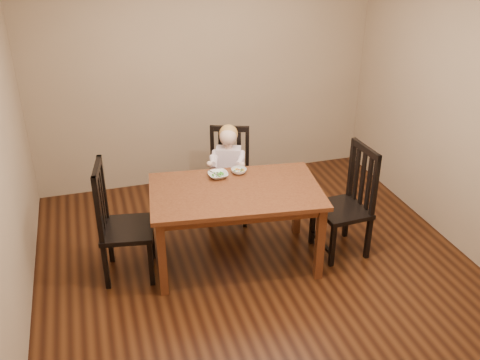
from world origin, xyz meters
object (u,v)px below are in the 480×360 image
object	(u,v)px
chair_left	(120,224)
toddler	(228,165)
dining_table	(236,198)
chair_right	(347,203)
bowl_veg	(239,171)
bowl_peas	(218,175)
chair_child	(229,176)

from	to	relation	value
chair_left	toddler	bearing A→B (deg)	129.02
dining_table	chair_right	bearing A→B (deg)	-6.82
chair_left	bowl_veg	xyz separation A→B (m)	(1.15, 0.21, 0.26)
bowl_peas	bowl_veg	xyz separation A→B (m)	(0.21, 0.03, 0.00)
dining_table	chair_child	size ratio (longest dim) A/B	1.64
chair_right	toddler	distance (m)	1.29
toddler	chair_left	bearing A→B (deg)	50.00
dining_table	chair_left	bearing A→B (deg)	174.49
dining_table	toddler	xyz separation A→B (m)	(0.15, 0.77, -0.05)
dining_table	bowl_peas	world-z (taller)	bowl_peas
bowl_peas	dining_table	bearing A→B (deg)	-72.53
toddler	bowl_peas	xyz separation A→B (m)	(-0.24, -0.49, 0.16)
chair_right	bowl_peas	distance (m)	1.25
dining_table	toddler	size ratio (longest dim) A/B	2.82
chair_left	chair_right	bearing A→B (deg)	93.06
chair_left	toddler	xyz separation A→B (m)	(1.18, 0.67, 0.10)
chair_left	bowl_peas	xyz separation A→B (m)	(0.94, 0.18, 0.26)
chair_child	bowl_peas	distance (m)	0.67
dining_table	bowl_peas	bearing A→B (deg)	107.47
chair_child	toddler	world-z (taller)	chair_child
chair_child	chair_right	bearing A→B (deg)	153.67
toddler	bowl_veg	xyz separation A→B (m)	(-0.03, -0.47, 0.16)
bowl_peas	bowl_veg	bearing A→B (deg)	7.14
dining_table	bowl_veg	size ratio (longest dim) A/B	11.12
chair_child	bowl_veg	bearing A→B (deg)	105.44
chair_child	bowl_peas	size ratio (longest dim) A/B	5.39
dining_table	bowl_veg	bearing A→B (deg)	68.28
chair_child	bowl_veg	world-z (taller)	chair_child
dining_table	toddler	bearing A→B (deg)	79.17
bowl_veg	dining_table	bearing A→B (deg)	-111.72
chair_left	bowl_peas	distance (m)	0.99
chair_left	bowl_peas	bearing A→B (deg)	110.15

